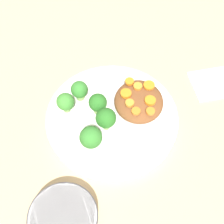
# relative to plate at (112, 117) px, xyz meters

# --- Properties ---
(ground_plane) EXTENTS (4.00, 4.00, 0.00)m
(ground_plane) POSITION_rel_plate_xyz_m (0.00, 0.00, -0.01)
(ground_plane) COLOR tan
(plate) EXTENTS (0.28, 0.28, 0.02)m
(plate) POSITION_rel_plate_xyz_m (0.00, 0.00, 0.00)
(plate) COLOR white
(plate) RESTS_ON ground_plane
(dip_bowl) EXTENTS (0.12, 0.12, 0.04)m
(dip_bowl) POSITION_rel_plate_xyz_m (-0.08, -0.22, 0.01)
(dip_bowl) COLOR silver
(dip_bowl) RESTS_ON ground_plane
(stew_mound) EXTENTS (0.10, 0.11, 0.03)m
(stew_mound) POSITION_rel_plate_xyz_m (0.06, 0.03, 0.02)
(stew_mound) COLOR brown
(stew_mound) RESTS_ON plate
(broccoli_floret_0) EXTENTS (0.04, 0.04, 0.06)m
(broccoli_floret_0) POSITION_rel_plate_xyz_m (-0.04, -0.07, 0.04)
(broccoli_floret_0) COLOR #7FA85B
(broccoli_floret_0) RESTS_ON plate
(broccoli_floret_1) EXTENTS (0.04, 0.04, 0.06)m
(broccoli_floret_1) POSITION_rel_plate_xyz_m (-0.01, -0.03, 0.04)
(broccoli_floret_1) COLOR #7FA85B
(broccoli_floret_1) RESTS_ON plate
(broccoli_floret_2) EXTENTS (0.04, 0.04, 0.05)m
(broccoli_floret_2) POSITION_rel_plate_xyz_m (-0.10, 0.01, 0.04)
(broccoli_floret_2) COLOR #759E51
(broccoli_floret_2) RESTS_ON plate
(broccoli_floret_3) EXTENTS (0.04, 0.04, 0.05)m
(broccoli_floret_3) POSITION_rel_plate_xyz_m (-0.03, 0.01, 0.03)
(broccoli_floret_3) COLOR #759E51
(broccoli_floret_3) RESTS_ON plate
(broccoli_floret_4) EXTENTS (0.04, 0.04, 0.05)m
(broccoli_floret_4) POSITION_rel_plate_xyz_m (-0.07, 0.05, 0.03)
(broccoli_floret_4) COLOR #759E51
(broccoli_floret_4) RESTS_ON plate
(carrot_slice_0) EXTENTS (0.02, 0.02, 0.01)m
(carrot_slice_0) POSITION_rel_plate_xyz_m (0.08, 0.02, 0.04)
(carrot_slice_0) COLOR orange
(carrot_slice_0) RESTS_ON stew_mound
(carrot_slice_1) EXTENTS (0.02, 0.02, 0.01)m
(carrot_slice_1) POSITION_rel_plate_xyz_m (0.03, 0.03, 0.04)
(carrot_slice_1) COLOR orange
(carrot_slice_1) RESTS_ON stew_mound
(carrot_slice_2) EXTENTS (0.02, 0.02, 0.01)m
(carrot_slice_2) POSITION_rel_plate_xyz_m (0.04, 0.07, 0.04)
(carrot_slice_2) COLOR orange
(carrot_slice_2) RESTS_ON stew_mound
(carrot_slice_3) EXTENTS (0.02, 0.02, 0.00)m
(carrot_slice_3) POSITION_rel_plate_xyz_m (0.05, -0.01, 0.04)
(carrot_slice_3) COLOR orange
(carrot_slice_3) RESTS_ON stew_mound
(carrot_slice_4) EXTENTS (0.02, 0.02, 0.01)m
(carrot_slice_4) POSITION_rel_plate_xyz_m (0.08, -0.01, 0.04)
(carrot_slice_4) COLOR orange
(carrot_slice_4) RESTS_ON stew_mound
(carrot_slice_5) EXTENTS (0.02, 0.02, 0.01)m
(carrot_slice_5) POSITION_rel_plate_xyz_m (0.05, 0.05, 0.04)
(carrot_slice_5) COLOR orange
(carrot_slice_5) RESTS_ON stew_mound
(carrot_slice_6) EXTENTS (0.02, 0.02, 0.01)m
(carrot_slice_6) POSITION_rel_plate_xyz_m (0.04, 0.01, 0.04)
(carrot_slice_6) COLOR orange
(carrot_slice_6) RESTS_ON stew_mound
(carrot_slice_7) EXTENTS (0.02, 0.02, 0.00)m
(carrot_slice_7) POSITION_rel_plate_xyz_m (0.08, 0.06, 0.04)
(carrot_slice_7) COLOR orange
(carrot_slice_7) RESTS_ON stew_mound
(napkin) EXTENTS (0.15, 0.12, 0.01)m
(napkin) POSITION_rel_plate_xyz_m (0.25, 0.11, -0.01)
(napkin) COLOR white
(napkin) RESTS_ON ground_plane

